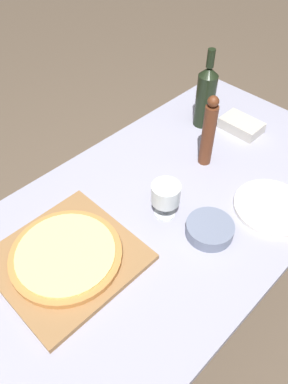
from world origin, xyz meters
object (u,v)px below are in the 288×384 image
Objects in this scene: pepper_mill at (208,132)px; pizza at (66,255)px; wine_glass at (166,194)px; small_bowl at (210,229)px; wine_bottle at (206,96)px.

pizza is at bearing -91.07° from pepper_mill.
wine_glass is (0.08, 0.32, 0.06)m from pizza.
small_bowl is at bearing 13.29° from wine_glass.
wine_glass reaches higher than small_bowl.
wine_bottle is (-0.14, 0.77, 0.10)m from pizza.
pizza is at bearing -79.94° from wine_bottle.
pepper_mill is 1.88× the size of small_bowl.
small_bowl is (0.36, -0.42, -0.11)m from wine_bottle.
pepper_mill is 0.34m from small_bowl.
small_bowl is (0.22, 0.36, -0.01)m from pizza.
pepper_mill reaches higher than wine_glass.
pepper_mill is at bearing 103.04° from wine_glass.
pizza is at bearing -122.08° from small_bowl.
wine_bottle reaches higher than small_bowl.
pizza is at bearing -103.28° from wine_glass.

